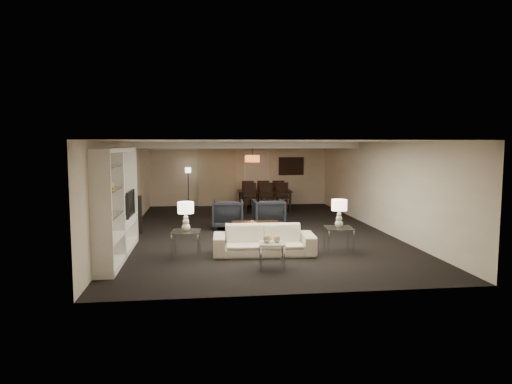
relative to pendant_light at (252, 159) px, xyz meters
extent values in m
plane|color=black|center=(-0.30, -3.50, -1.92)|extent=(11.00, 11.00, 0.00)
cube|color=silver|center=(-0.30, -3.50, 0.58)|extent=(7.00, 11.00, 0.02)
cube|color=beige|center=(-0.30, 2.00, -0.67)|extent=(7.00, 0.02, 2.50)
cube|color=beige|center=(-0.30, -9.00, -0.67)|extent=(7.00, 0.02, 2.50)
cube|color=beige|center=(-3.80, -3.50, -0.67)|extent=(0.02, 11.00, 2.50)
cube|color=beige|center=(3.20, -3.50, -0.67)|extent=(0.02, 11.00, 2.50)
cube|color=silver|center=(-0.30, 0.00, 0.48)|extent=(7.00, 4.00, 0.20)
cube|color=beige|center=(-1.20, 1.92, -0.72)|extent=(1.50, 0.12, 2.40)
cube|color=silver|center=(0.40, 1.97, -0.87)|extent=(0.90, 0.05, 2.10)
cube|color=#142D38|center=(1.80, 1.96, -0.37)|extent=(0.95, 0.04, 0.65)
cylinder|color=#D8591E|center=(0.00, 0.00, 0.00)|extent=(0.52, 0.52, 0.24)
imported|color=beige|center=(-0.47, -6.27, -1.60)|extent=(2.27, 1.00, 0.65)
imported|color=black|center=(-1.07, -2.97, -1.51)|extent=(0.94, 0.96, 0.83)
imported|color=black|center=(0.13, -2.97, -1.51)|extent=(0.90, 0.92, 0.83)
sphere|color=tan|center=(-0.57, -7.37, -1.33)|extent=(0.16, 0.16, 0.16)
sphere|color=tan|center=(-0.37, -7.37, -1.34)|extent=(0.14, 0.14, 0.14)
imported|color=black|center=(-3.58, -5.23, -0.87)|extent=(1.04, 0.14, 0.60)
imported|color=#2740AA|center=(-3.61, -7.16, -0.78)|extent=(0.16, 0.16, 0.16)
imported|color=gold|center=(-3.61, -6.87, -0.27)|extent=(0.16, 0.16, 0.17)
cube|color=black|center=(-3.50, -3.49, -1.40)|extent=(0.14, 0.14, 1.04)
imported|color=black|center=(0.54, 0.69, -1.57)|extent=(2.04, 1.19, 0.70)
camera|label=1|loc=(-1.85, -16.07, 0.51)|focal=32.00mm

